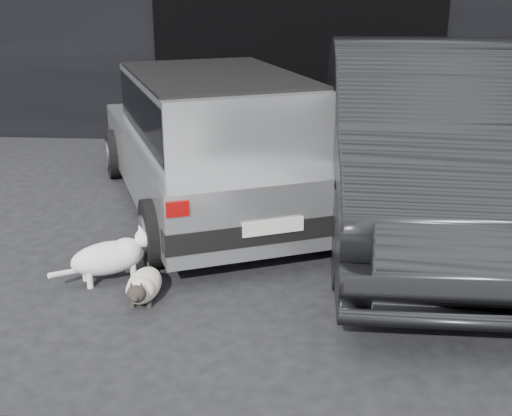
# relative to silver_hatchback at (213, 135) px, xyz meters

# --- Properties ---
(ground) EXTENTS (80.00, 80.00, 0.00)m
(ground) POSITION_rel_silver_hatchback_xyz_m (-0.18, -1.14, -0.76)
(ground) COLOR black
(ground) RESTS_ON ground
(garage_opening) EXTENTS (4.00, 0.10, 2.60)m
(garage_opening) POSITION_rel_silver_hatchback_xyz_m (0.82, 2.85, 0.54)
(garage_opening) COLOR black
(garage_opening) RESTS_ON ground
(silver_hatchback) EXTENTS (3.00, 4.14, 1.39)m
(silver_hatchback) POSITION_rel_silver_hatchback_xyz_m (0.00, 0.00, 0.00)
(silver_hatchback) COLOR #B5B8BA
(silver_hatchback) RESTS_ON ground
(second_car) EXTENTS (1.86, 5.17, 1.70)m
(second_car) POSITION_rel_silver_hatchback_xyz_m (2.06, -0.28, 0.09)
(second_car) COLOR black
(second_car) RESTS_ON ground
(cat_siamese) EXTENTS (0.26, 0.74, 0.25)m
(cat_siamese) POSITION_rel_silver_hatchback_xyz_m (-0.25, -2.09, -0.65)
(cat_siamese) COLOR beige
(cat_siamese) RESTS_ON ground
(cat_white) EXTENTS (0.75, 0.58, 0.41)m
(cat_white) POSITION_rel_silver_hatchback_xyz_m (-0.57, -1.74, -0.56)
(cat_white) COLOR silver
(cat_white) RESTS_ON ground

